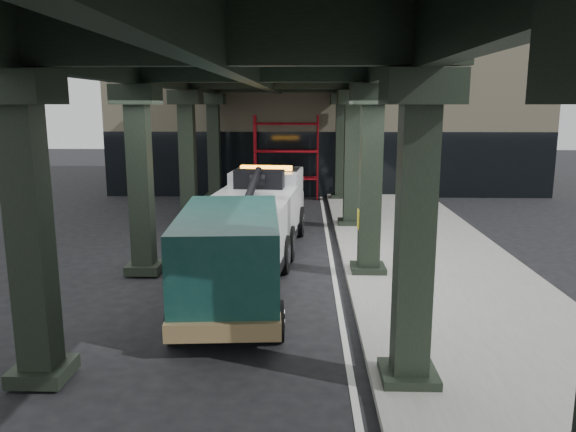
# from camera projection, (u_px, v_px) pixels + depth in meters

# --- Properties ---
(ground) EXTENTS (90.00, 90.00, 0.00)m
(ground) POSITION_uv_depth(u_px,v_px,m) (265.00, 300.00, 13.11)
(ground) COLOR black
(ground) RESTS_ON ground
(sidewalk) EXTENTS (5.00, 40.00, 0.15)m
(sidewalk) POSITION_uv_depth(u_px,v_px,m) (439.00, 274.00, 14.92)
(sidewalk) COLOR gray
(sidewalk) RESTS_ON ground
(lane_stripe) EXTENTS (0.12, 38.00, 0.01)m
(lane_stripe) POSITION_uv_depth(u_px,v_px,m) (334.00, 275.00, 15.02)
(lane_stripe) COLOR silver
(lane_stripe) RESTS_ON ground
(viaduct) EXTENTS (7.40, 32.00, 6.40)m
(viaduct) POSITION_uv_depth(u_px,v_px,m) (253.00, 65.00, 14.01)
(viaduct) COLOR black
(viaduct) RESTS_ON ground
(building) EXTENTS (22.00, 10.00, 8.00)m
(building) POSITION_uv_depth(u_px,v_px,m) (325.00, 113.00, 31.87)
(building) COLOR #C6B793
(building) RESTS_ON ground
(scaffolding) EXTENTS (3.08, 0.88, 4.00)m
(scaffolding) POSITION_uv_depth(u_px,v_px,m) (286.00, 155.00, 27.05)
(scaffolding) COLOR red
(scaffolding) RESTS_ON ground
(tow_truck) EXTENTS (2.92, 8.19, 2.63)m
(tow_truck) POSITION_uv_depth(u_px,v_px,m) (258.00, 211.00, 17.20)
(tow_truck) COLOR black
(tow_truck) RESTS_ON ground
(towed_van) EXTENTS (2.59, 5.73, 2.27)m
(towed_van) POSITION_uv_depth(u_px,v_px,m) (230.00, 256.00, 12.33)
(towed_van) COLOR #113D38
(towed_van) RESTS_ON ground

